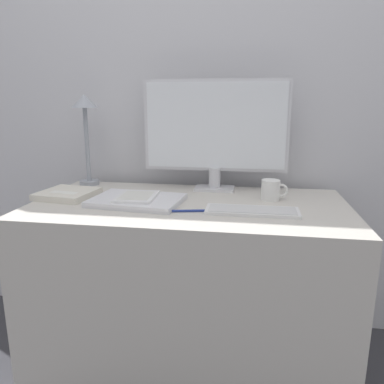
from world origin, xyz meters
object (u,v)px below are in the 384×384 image
Objects in this scene: ereader at (137,196)px; pen at (185,211)px; keyboard at (252,211)px; desk_lamp at (85,119)px; notebook at (68,194)px; monitor at (215,130)px; laptop at (137,200)px; coffee_mug at (271,190)px.

ereader is 1.40× the size of pen.
keyboard is at bearing 7.37° from pen.
desk_lamp reaches higher than pen.
pen is at bearing -15.06° from notebook.
keyboard is 1.41× the size of notebook.
monitor is 1.72× the size of laptop.
desk_lamp is 0.72m from pen.
monitor is 1.51× the size of desk_lamp.
coffee_mug is at bearing -31.25° from monitor.
coffee_mug is (0.52, 0.13, 0.03)m from laptop.
coffee_mug is (0.07, 0.19, 0.03)m from keyboard.
pen is at bearing -23.85° from laptop.
desk_lamp is at bearing 92.53° from notebook.
coffee_mug is 0.76× the size of pen.
laptop reaches higher than keyboard.
pen is at bearing -100.59° from monitor.
monitor is at bearing 148.75° from coffee_mug.
notebook is at bearing -174.36° from coffee_mug.
keyboard reaches higher than pen.
ereader is at bearing 156.43° from pen.
notebook is 0.54m from pen.
ereader is at bearing -8.96° from notebook.
ereader is 1.85× the size of coffee_mug.
keyboard is 0.91× the size of laptop.
desk_lamp is at bearing 155.59° from keyboard.
pen is at bearing -172.63° from keyboard.
keyboard is 1.69× the size of ereader.
desk_lamp is (-0.32, 0.29, 0.30)m from laptop.
keyboard is 0.45m from laptop.
laptop is 0.88× the size of desk_lamp.
monitor reaches higher than coffee_mug.
desk_lamp is 3.94× the size of coffee_mug.
laptop is 0.53m from desk_lamp.
pen is (0.21, -0.09, -0.01)m from laptop.
coffee_mug reaches higher than pen.
coffee_mug reaches higher than ereader.
keyboard is at bearing -111.08° from coffee_mug.
ereader is at bearing -134.89° from monitor.
desk_lamp is 0.90m from coffee_mug.
coffee_mug is at bearing -10.56° from desk_lamp.
laptop is at bearing 172.19° from keyboard.
coffee_mug is at bearing 35.56° from pen.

